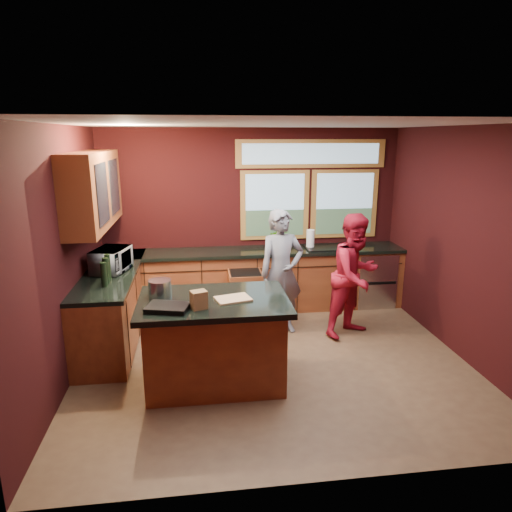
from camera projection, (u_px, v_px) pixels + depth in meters
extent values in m
plane|color=brown|center=(273.00, 360.00, 5.42)|extent=(4.50, 4.50, 0.00)
cube|color=black|center=(252.00, 219.00, 7.00)|extent=(4.50, 0.02, 2.70)
cube|color=black|center=(323.00, 319.00, 3.16)|extent=(4.50, 0.02, 2.70)
cube|color=black|center=(63.00, 257.00, 4.79)|extent=(0.02, 4.00, 2.70)
cube|color=black|center=(462.00, 244.00, 5.36)|extent=(0.02, 4.00, 2.70)
cube|color=silver|center=(275.00, 124.00, 4.73)|extent=(4.50, 4.00, 0.02)
cube|color=#7A98AA|center=(275.00, 205.00, 6.97)|extent=(1.06, 0.02, 1.06)
cube|color=#7A98AA|center=(344.00, 204.00, 7.11)|extent=(1.06, 0.02, 1.06)
cube|color=#9F6B2E|center=(311.00, 154.00, 6.85)|extent=(2.30, 0.02, 0.42)
cube|color=#5D2816|center=(93.00, 190.00, 5.48)|extent=(0.36, 1.80, 0.90)
cube|color=#5D2816|center=(255.00, 281.00, 6.94)|extent=(4.50, 0.60, 0.88)
cube|color=black|center=(255.00, 252.00, 6.81)|extent=(4.50, 0.64, 0.05)
cube|color=#B7B7BC|center=(371.00, 277.00, 7.16)|extent=(0.60, 0.58, 0.85)
cube|color=black|center=(327.00, 250.00, 6.92)|extent=(0.66, 0.46, 0.05)
cube|color=#5D2816|center=(113.00, 307.00, 5.88)|extent=(0.60, 2.30, 0.88)
cube|color=black|center=(111.00, 273.00, 5.76)|extent=(0.64, 2.30, 0.05)
cube|color=#5D2816|center=(215.00, 344.00, 4.85)|extent=(1.40, 0.90, 0.88)
cube|color=black|center=(214.00, 302.00, 4.73)|extent=(1.55, 1.05, 0.06)
imported|color=slate|center=(281.00, 272.00, 6.01)|extent=(0.68, 0.51, 1.67)
imported|color=#A41325|center=(355.00, 276.00, 5.94)|extent=(1.00, 0.93, 1.63)
imported|color=#999999|center=(111.00, 260.00, 5.69)|extent=(0.48, 0.61, 0.29)
imported|color=#999999|center=(279.00, 238.00, 6.87)|extent=(0.30, 0.26, 0.33)
cylinder|color=white|center=(310.00, 239.00, 6.89)|extent=(0.12, 0.12, 0.28)
cube|color=tan|center=(233.00, 299.00, 4.69)|extent=(0.40, 0.33, 0.02)
cylinder|color=#B8B8BD|center=(160.00, 288.00, 4.77)|extent=(0.24, 0.24, 0.18)
cube|color=brown|center=(199.00, 300.00, 4.44)|extent=(0.18, 0.16, 0.18)
cube|color=black|center=(168.00, 307.00, 4.42)|extent=(0.46, 0.37, 0.05)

